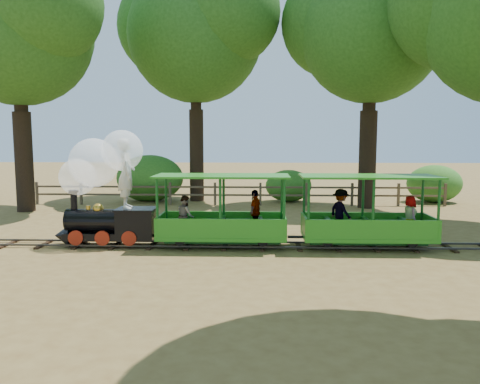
{
  "coord_description": "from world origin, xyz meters",
  "views": [
    {
      "loc": [
        0.88,
        -12.41,
        2.92
      ],
      "look_at": [
        0.39,
        0.5,
        1.45
      ],
      "focal_mm": 35.0,
      "sensor_mm": 36.0,
      "label": 1
    }
  ],
  "objects_px": {
    "carriage_front": "(222,219)",
    "carriage_rear": "(366,219)",
    "fence": "(238,192)",
    "locomotive": "(103,180)"
  },
  "relations": [
    {
      "from": "carriage_front",
      "to": "carriage_rear",
      "type": "relative_size",
      "value": 1.0
    },
    {
      "from": "fence",
      "to": "carriage_front",
      "type": "bearing_deg",
      "value": -90.55
    },
    {
      "from": "fence",
      "to": "carriage_rear",
      "type": "bearing_deg",
      "value": -64.72
    },
    {
      "from": "locomotive",
      "to": "carriage_rear",
      "type": "bearing_deg",
      "value": -0.32
    },
    {
      "from": "locomotive",
      "to": "carriage_front",
      "type": "relative_size",
      "value": 0.9
    },
    {
      "from": "locomotive",
      "to": "carriage_rear",
      "type": "relative_size",
      "value": 0.9
    },
    {
      "from": "fence",
      "to": "locomotive",
      "type": "bearing_deg",
      "value": -112.7
    },
    {
      "from": "carriage_front",
      "to": "carriage_rear",
      "type": "bearing_deg",
      "value": 0.72
    },
    {
      "from": "carriage_rear",
      "to": "fence",
      "type": "distance_m",
      "value": 8.82
    },
    {
      "from": "carriage_rear",
      "to": "fence",
      "type": "bearing_deg",
      "value": 115.28
    }
  ]
}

